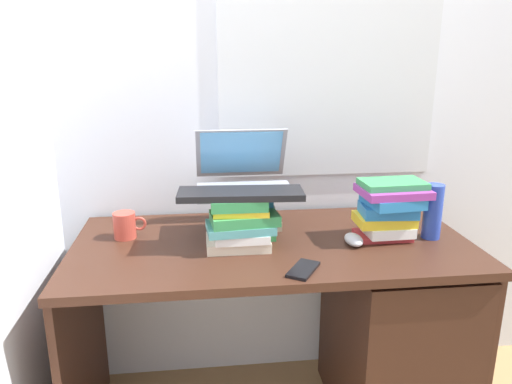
{
  "coord_description": "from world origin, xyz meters",
  "views": [
    {
      "loc": [
        -0.25,
        -1.61,
        1.42
      ],
      "look_at": [
        -0.06,
        0.02,
        0.95
      ],
      "focal_mm": 34.29,
      "sensor_mm": 36.0,
      "label": 1
    }
  ],
  "objects_px": {
    "water_bottle": "(433,211)",
    "book_stack_tall": "(245,215)",
    "desk": "(366,325)",
    "mug": "(125,225)",
    "laptop": "(243,175)",
    "book_stack_side": "(389,208)",
    "computer_mouse": "(354,240)",
    "cell_phone": "(303,269)",
    "book_stack_keyboard_riser": "(241,224)",
    "keyboard": "(241,194)"
  },
  "relations": [
    {
      "from": "keyboard",
      "to": "cell_phone",
      "type": "distance_m",
      "value": 0.33
    },
    {
      "from": "book_stack_keyboard_riser",
      "to": "water_bottle",
      "type": "xyz_separation_m",
      "value": [
        0.7,
        0.02,
        0.01
      ]
    },
    {
      "from": "book_stack_tall",
      "to": "water_bottle",
      "type": "distance_m",
      "value": 0.68
    },
    {
      "from": "book_stack_tall",
      "to": "mug",
      "type": "xyz_separation_m",
      "value": [
        -0.43,
        0.02,
        -0.03
      ]
    },
    {
      "from": "book_stack_side",
      "to": "mug",
      "type": "distance_m",
      "value": 0.95
    },
    {
      "from": "laptop",
      "to": "cell_phone",
      "type": "relative_size",
      "value": 2.54
    },
    {
      "from": "book_stack_tall",
      "to": "mug",
      "type": "height_order",
      "value": "book_stack_tall"
    },
    {
      "from": "book_stack_keyboard_riser",
      "to": "laptop",
      "type": "relative_size",
      "value": 0.72
    },
    {
      "from": "desk",
      "to": "keyboard",
      "type": "relative_size",
      "value": 3.36
    },
    {
      "from": "laptop",
      "to": "desk",
      "type": "bearing_deg",
      "value": -20.08
    },
    {
      "from": "desk",
      "to": "mug",
      "type": "bearing_deg",
      "value": 172.13
    },
    {
      "from": "keyboard",
      "to": "mug",
      "type": "height_order",
      "value": "keyboard"
    },
    {
      "from": "keyboard",
      "to": "book_stack_side",
      "type": "bearing_deg",
      "value": 5.8
    },
    {
      "from": "computer_mouse",
      "to": "mug",
      "type": "xyz_separation_m",
      "value": [
        -0.8,
        0.16,
        0.03
      ]
    },
    {
      "from": "book_stack_side",
      "to": "book_stack_tall",
      "type": "bearing_deg",
      "value": 169.09
    },
    {
      "from": "keyboard",
      "to": "water_bottle",
      "type": "height_order",
      "value": "keyboard"
    },
    {
      "from": "book_stack_tall",
      "to": "laptop",
      "type": "relative_size",
      "value": 0.7
    },
    {
      "from": "book_stack_side",
      "to": "desk",
      "type": "bearing_deg",
      "value": -176.85
    },
    {
      "from": "laptop",
      "to": "computer_mouse",
      "type": "relative_size",
      "value": 3.32
    },
    {
      "from": "desk",
      "to": "cell_phone",
      "type": "height_order",
      "value": "cell_phone"
    },
    {
      "from": "book_stack_tall",
      "to": "computer_mouse",
      "type": "relative_size",
      "value": 2.32
    },
    {
      "from": "mug",
      "to": "cell_phone",
      "type": "bearing_deg",
      "value": -31.1
    },
    {
      "from": "book_stack_keyboard_riser",
      "to": "keyboard",
      "type": "height_order",
      "value": "keyboard"
    },
    {
      "from": "desk",
      "to": "mug",
      "type": "distance_m",
      "value": 0.98
    },
    {
      "from": "laptop",
      "to": "computer_mouse",
      "type": "distance_m",
      "value": 0.46
    },
    {
      "from": "book_stack_side",
      "to": "laptop",
      "type": "xyz_separation_m",
      "value": [
        -0.51,
        0.16,
        0.1
      ]
    },
    {
      "from": "desk",
      "to": "computer_mouse",
      "type": "bearing_deg",
      "value": -154.55
    },
    {
      "from": "laptop",
      "to": "keyboard",
      "type": "bearing_deg",
      "value": -98.27
    },
    {
      "from": "book_stack_keyboard_riser",
      "to": "computer_mouse",
      "type": "xyz_separation_m",
      "value": [
        0.4,
        -0.02,
        -0.07
      ]
    },
    {
      "from": "cell_phone",
      "to": "book_stack_keyboard_riser",
      "type": "bearing_deg",
      "value": 162.74
    },
    {
      "from": "mug",
      "to": "book_stack_tall",
      "type": "bearing_deg",
      "value": -2.79
    },
    {
      "from": "mug",
      "to": "cell_phone",
      "type": "relative_size",
      "value": 0.87
    },
    {
      "from": "computer_mouse",
      "to": "cell_phone",
      "type": "relative_size",
      "value": 0.76
    },
    {
      "from": "desk",
      "to": "mug",
      "type": "xyz_separation_m",
      "value": [
        -0.88,
        0.12,
        0.4
      ]
    },
    {
      "from": "book_stack_keyboard_riser",
      "to": "cell_phone",
      "type": "xyz_separation_m",
      "value": [
        0.18,
        -0.21,
        -0.08
      ]
    },
    {
      "from": "book_stack_side",
      "to": "water_bottle",
      "type": "height_order",
      "value": "book_stack_side"
    },
    {
      "from": "book_stack_side",
      "to": "mug",
      "type": "relative_size",
      "value": 2.05
    },
    {
      "from": "desk",
      "to": "keyboard",
      "type": "distance_m",
      "value": 0.72
    },
    {
      "from": "book_stack_side",
      "to": "computer_mouse",
      "type": "height_order",
      "value": "book_stack_side"
    },
    {
      "from": "book_stack_tall",
      "to": "mug",
      "type": "bearing_deg",
      "value": 177.21
    },
    {
      "from": "desk",
      "to": "computer_mouse",
      "type": "height_order",
      "value": "computer_mouse"
    },
    {
      "from": "book_stack_keyboard_riser",
      "to": "keyboard",
      "type": "relative_size",
      "value": 0.6
    },
    {
      "from": "keyboard",
      "to": "computer_mouse",
      "type": "height_order",
      "value": "keyboard"
    },
    {
      "from": "desk",
      "to": "book_stack_side",
      "type": "distance_m",
      "value": 0.47
    },
    {
      "from": "water_bottle",
      "to": "book_stack_tall",
      "type": "bearing_deg",
      "value": 170.83
    },
    {
      "from": "laptop",
      "to": "mug",
      "type": "distance_m",
      "value": 0.47
    },
    {
      "from": "book_stack_side",
      "to": "laptop",
      "type": "relative_size",
      "value": 0.7
    },
    {
      "from": "mug",
      "to": "book_stack_keyboard_riser",
      "type": "bearing_deg",
      "value": -19.65
    },
    {
      "from": "desk",
      "to": "book_stack_keyboard_riser",
      "type": "height_order",
      "value": "book_stack_keyboard_riser"
    },
    {
      "from": "laptop",
      "to": "book_stack_tall",
      "type": "bearing_deg",
      "value": -90.73
    }
  ]
}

